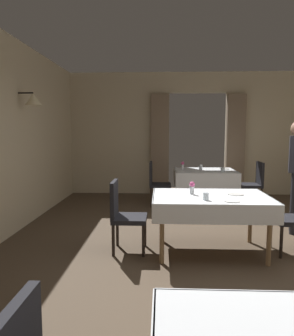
# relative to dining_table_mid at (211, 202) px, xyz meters

# --- Properties ---
(ground) EXTENTS (10.08, 10.08, 0.00)m
(ground) POSITION_rel_dining_table_mid_xyz_m (0.25, -0.23, -0.67)
(ground) COLOR #4C3D2D
(wall_back) EXTENTS (6.40, 0.27, 3.00)m
(wall_back) POSITION_rel_dining_table_mid_xyz_m (0.25, 3.95, 0.84)
(wall_back) COLOR beige
(wall_back) RESTS_ON ground
(dining_table_mid) EXTENTS (1.48, 1.03, 0.75)m
(dining_table_mid) POSITION_rel_dining_table_mid_xyz_m (0.00, 0.00, 0.00)
(dining_table_mid) COLOR olive
(dining_table_mid) RESTS_ON ground
(dining_table_far) EXTENTS (1.28, 1.05, 0.75)m
(dining_table_far) POSITION_rel_dining_table_mid_xyz_m (0.29, 2.71, -0.02)
(dining_table_far) COLOR olive
(dining_table_far) RESTS_ON ground
(chair_mid_left) EXTENTS (0.44, 0.44, 0.93)m
(chair_mid_left) POSITION_rel_dining_table_mid_xyz_m (-1.13, -0.00, -0.15)
(chair_mid_left) COLOR black
(chair_mid_left) RESTS_ON ground
(chair_far_left) EXTENTS (0.44, 0.44, 0.93)m
(chair_far_left) POSITION_rel_dining_table_mid_xyz_m (-0.73, 2.61, -0.15)
(chair_far_left) COLOR black
(chair_far_left) RESTS_ON ground
(chair_far_right) EXTENTS (0.44, 0.44, 0.93)m
(chair_far_right) POSITION_rel_dining_table_mid_xyz_m (1.32, 2.67, -0.15)
(chair_far_right) COLOR black
(chair_far_right) RESTS_ON ground
(flower_vase_mid) EXTENTS (0.07, 0.07, 0.17)m
(flower_vase_mid) POSITION_rel_dining_table_mid_xyz_m (-0.23, 0.08, 0.17)
(flower_vase_mid) COLOR silver
(flower_vase_mid) RESTS_ON dining_table_mid
(plate_mid_b) EXTENTS (0.21, 0.21, 0.01)m
(plate_mid_b) POSITION_rel_dining_table_mid_xyz_m (0.33, 0.08, 0.09)
(plate_mid_b) COLOR white
(plate_mid_b) RESTS_ON dining_table_mid
(plate_mid_c) EXTENTS (0.19, 0.19, 0.01)m
(plate_mid_c) POSITION_rel_dining_table_mid_xyz_m (0.19, -0.33, 0.09)
(plate_mid_c) COLOR white
(plate_mid_c) RESTS_ON dining_table_mid
(glass_mid_d) EXTENTS (0.07, 0.07, 0.09)m
(glass_mid_d) POSITION_rel_dining_table_mid_xyz_m (-0.10, -0.28, 0.13)
(glass_mid_d) COLOR silver
(glass_mid_d) RESTS_ON dining_table_mid
(flower_vase_far) EXTENTS (0.07, 0.07, 0.18)m
(flower_vase_far) POSITION_rel_dining_table_mid_xyz_m (-0.18, 2.72, 0.18)
(flower_vase_far) COLOR silver
(flower_vase_far) RESTS_ON dining_table_far
(glass_far_b) EXTENTS (0.08, 0.08, 0.09)m
(glass_far_b) POSITION_rel_dining_table_mid_xyz_m (0.62, 2.46, 0.12)
(glass_far_b) COLOR silver
(glass_far_b) RESTS_ON dining_table_far
(glass_far_c) EXTENTS (0.07, 0.07, 0.11)m
(glass_far_c) POSITION_rel_dining_table_mid_xyz_m (0.21, 2.74, 0.14)
(glass_far_c) COLOR silver
(glass_far_c) RESTS_ON dining_table_far
(plate_far_d) EXTENTS (0.22, 0.22, 0.01)m
(plate_far_d) POSITION_rel_dining_table_mid_xyz_m (0.74, 2.93, 0.09)
(plate_far_d) COLOR white
(plate_far_d) RESTS_ON dining_table_far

